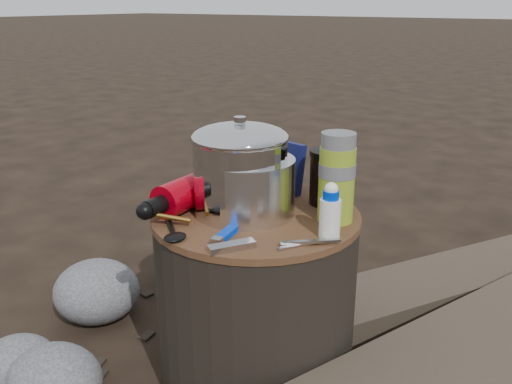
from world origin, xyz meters
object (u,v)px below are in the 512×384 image
Objects in this scene: camping_pot at (240,169)px; travel_mug at (328,178)px; fuel_bottle at (197,188)px; thermos at (337,178)px; stump at (256,297)px.

travel_mug is at bearing 51.33° from camping_pot.
fuel_bottle is at bearing -145.40° from travel_mug.
camping_pot is 0.22m from travel_mug.
thermos reaches higher than travel_mug.
camping_pot reaches higher than travel_mug.
camping_pot is 0.14m from fuel_bottle.
fuel_bottle is 0.33m from thermos.
fuel_bottle is 2.50× the size of travel_mug.
thermos reaches higher than stump.
travel_mug is at bearing 33.17° from fuel_bottle.
thermos is at bearing 22.12° from camping_pot.
stump is 0.36m from thermos.
stump is 2.24× the size of camping_pot.
travel_mug is (0.25, 0.17, 0.03)m from fuel_bottle.
stump is at bearing 8.90° from fuel_bottle.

